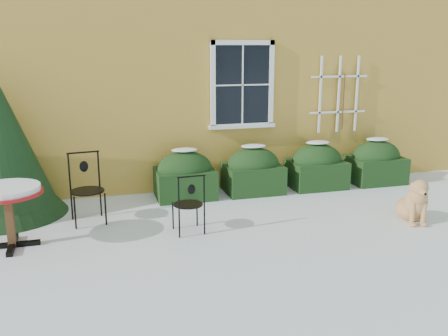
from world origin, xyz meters
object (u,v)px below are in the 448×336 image
object	(u,v)px
bistro_table	(7,197)
dog	(414,203)
patio_chair_near	(189,203)
patio_chair_far	(87,188)

from	to	relation	value
bistro_table	dog	xyz separation A→B (m)	(5.94, -0.59, -0.42)
patio_chair_near	dog	distance (m)	3.52
patio_chair_near	bistro_table	bearing A→B (deg)	-6.85
bistro_table	dog	distance (m)	5.98
patio_chair_far	bistro_table	bearing A→B (deg)	-149.63
dog	bistro_table	bearing A→B (deg)	-171.18
patio_chair_far	dog	world-z (taller)	patio_chair_far
patio_chair_far	dog	distance (m)	5.11
patio_chair_far	dog	size ratio (longest dim) A/B	1.38
patio_chair_near	dog	xyz separation A→B (m)	(3.48, -0.48, -0.16)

